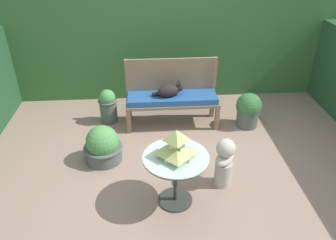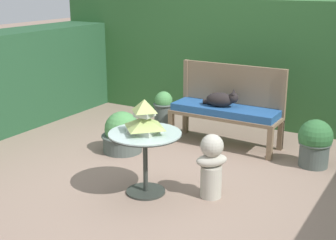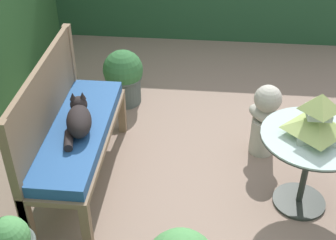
{
  "view_description": "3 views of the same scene",
  "coord_description": "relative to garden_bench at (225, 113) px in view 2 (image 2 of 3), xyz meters",
  "views": [
    {
      "loc": [
        -0.39,
        -3.11,
        2.6
      ],
      "look_at": [
        -0.12,
        0.42,
        0.47
      ],
      "focal_mm": 35.0,
      "sensor_mm": 36.0,
      "label": 1
    },
    {
      "loc": [
        2.14,
        -3.9,
        1.95
      ],
      "look_at": [
        -0.27,
        0.18,
        0.52
      ],
      "focal_mm": 50.0,
      "sensor_mm": 36.0,
      "label": 2
    },
    {
      "loc": [
        -2.6,
        0.2,
        2.41
      ],
      "look_at": [
        0.04,
        0.46,
        0.55
      ],
      "focal_mm": 50.0,
      "sensor_mm": 36.0,
      "label": 3
    }
  ],
  "objects": [
    {
      "name": "foliage_hedge_left",
      "position": [
        -2.84,
        -0.89,
        0.24
      ],
      "size": [
        0.7,
        3.61,
        1.29
      ],
      "primitive_type": "cube",
      "color": "#234C2D",
      "rests_on": "ground"
    },
    {
      "name": "pagoda_birdhouse",
      "position": [
        -0.1,
        -1.59,
        0.32
      ],
      "size": [
        0.33,
        0.33,
        0.32
      ],
      "color": "#B2BCA8",
      "rests_on": "patio_table"
    },
    {
      "name": "garden_bench",
      "position": [
        0.0,
        0.0,
        0.0
      ],
      "size": [
        1.33,
        0.44,
        0.49
      ],
      "color": "#7F664C",
      "rests_on": "ground"
    },
    {
      "name": "patio_table",
      "position": [
        -0.1,
        -1.59,
        0.06
      ],
      "size": [
        0.68,
        0.68,
        0.6
      ],
      "color": "#2D332D",
      "rests_on": "ground"
    },
    {
      "name": "potted_plant_hedge_corner",
      "position": [
        -0.94,
        -0.8,
        -0.2
      ],
      "size": [
        0.49,
        0.49,
        0.48
      ],
      "color": "#4C5651",
      "rests_on": "ground"
    },
    {
      "name": "potted_plant_bench_left",
      "position": [
        -0.95,
        0.15,
        -0.13
      ],
      "size": [
        0.28,
        0.28,
        0.53
      ],
      "color": "#4C5651",
      "rests_on": "ground"
    },
    {
      "name": "foliage_hedge_back",
      "position": [
        0.01,
        1.46,
        0.44
      ],
      "size": [
        6.4,
        1.09,
        1.69
      ],
      "primitive_type": "cube",
      "color": "#336633",
      "rests_on": "ground"
    },
    {
      "name": "potted_plant_table_far",
      "position": [
        1.11,
        -0.12,
        -0.14
      ],
      "size": [
        0.37,
        0.37,
        0.52
      ],
      "color": "#4C5651",
      "rests_on": "ground"
    },
    {
      "name": "ground",
      "position": [
        0.01,
        -1.09,
        -0.41
      ],
      "size": [
        30.0,
        30.0,
        0.0
      ],
      "primitive_type": "plane",
      "color": "gray"
    },
    {
      "name": "cat",
      "position": [
        -0.04,
        -0.03,
        0.17
      ],
      "size": [
        0.45,
        0.24,
        0.22
      ],
      "rotation": [
        0.0,
        0.0,
        0.24
      ],
      "color": "black",
      "rests_on": "garden_bench"
    },
    {
      "name": "bench_backrest",
      "position": [
        -0.0,
        0.2,
        0.27
      ],
      "size": [
        1.33,
        0.06,
        0.97
      ],
      "color": "#7F664C",
      "rests_on": "ground"
    },
    {
      "name": "garden_bust",
      "position": [
        0.47,
        -1.36,
        -0.09
      ],
      "size": [
        0.32,
        0.34,
        0.61
      ],
      "rotation": [
        0.0,
        0.0,
        0.87
      ],
      "color": "#B7B2A3",
      "rests_on": "ground"
    }
  ]
}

